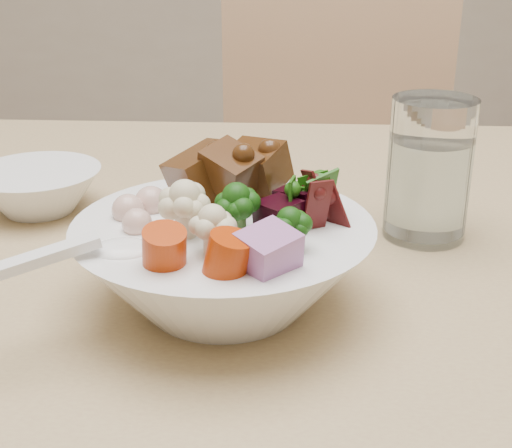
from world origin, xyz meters
name	(u,v)px	position (x,y,z in m)	size (l,w,h in m)	color
dining_table	(406,346)	(0.06, -0.20, 0.70)	(1.72, 1.04, 0.78)	tan
chair_far	(327,214)	(0.07, 0.51, 0.54)	(0.51, 0.51, 0.96)	tan
food_bowl	(226,257)	(-0.10, -0.26, 0.82)	(0.23, 0.23, 0.12)	white
soup_spoon	(101,254)	(-0.18, -0.31, 0.85)	(0.12, 0.07, 0.02)	white
water_glass	(428,175)	(0.08, -0.13, 0.84)	(0.08, 0.08, 0.13)	white
side_bowl	(38,190)	(-0.30, -0.06, 0.80)	(0.13, 0.13, 0.04)	white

